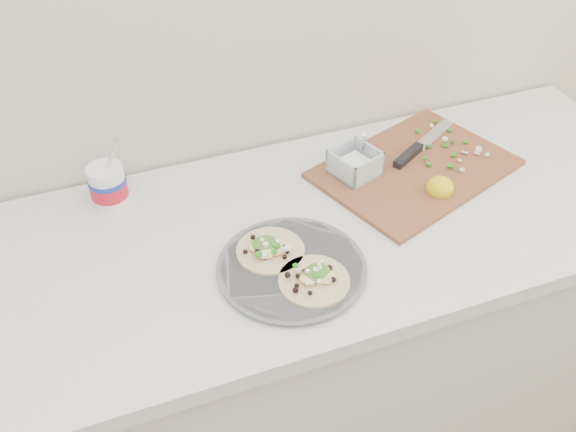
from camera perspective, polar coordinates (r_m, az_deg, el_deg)
name	(u,v)px	position (r m, az deg, el deg)	size (l,w,h in m)	color
counter	(192,380)	(1.72, -8.53, -14.22)	(2.44, 0.66, 0.90)	silver
taco_plate	(292,265)	(1.31, 0.32, -4.39)	(0.31, 0.31, 0.04)	slate
tub	(109,181)	(1.50, -15.66, 2.98)	(0.09, 0.09, 0.19)	white
cutboard	(410,164)	(1.60, 10.77, 4.56)	(0.54, 0.46, 0.07)	brown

